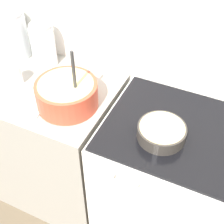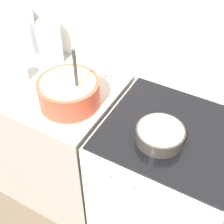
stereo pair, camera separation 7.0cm
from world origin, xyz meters
The scene contains 9 objects.
wall_back centered at (0.00, 0.61, 1.20)m, with size 4.60×0.05×2.40m.
countertop_cabinet centered at (-0.40, 0.29, 0.46)m, with size 0.80×0.58×0.92m.
stove centered at (0.33, 0.29, 0.46)m, with size 0.63×0.60×0.92m.
mixing_bowl centered at (-0.18, 0.22, 1.00)m, with size 0.30×0.30×0.32m.
baking_pan centered at (0.30, 0.21, 0.96)m, with size 0.21×0.21×0.06m.
storage_jar_left centered at (-0.68, 0.47, 1.04)m, with size 0.18×0.18×0.26m.
storage_jar_middle centered at (-0.47, 0.47, 1.03)m, with size 0.13×0.13×0.24m.
tin_can centered at (-0.51, 0.25, 0.98)m, with size 0.07×0.07×0.10m.
recipe_page centered at (-0.40, 0.16, 0.93)m, with size 0.27×0.26×0.01m.
Camera 2 is at (0.55, -0.68, 1.95)m, focal length 50.00 mm.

